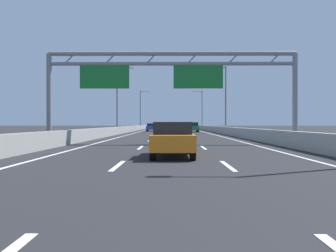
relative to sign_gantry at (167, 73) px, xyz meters
The scene contains 49 objects.
ground_plane 74.22m from the sign_gantry, 89.76° to the left, with size 260.00×260.00×0.00m, color #262628.
lane_dash_left_1 14.36m from the sign_gantry, 96.30° to the right, with size 0.16×3.00×0.01m, color white.
lane_dash_left_2 6.73m from the sign_gantry, 108.49° to the right, with size 0.16×3.00×0.01m, color white.
lane_dash_left_3 6.81m from the sign_gantry, 108.03° to the left, with size 0.16×3.00×0.01m, color white.
lane_dash_left_4 14.48m from the sign_gantry, 96.25° to the left, with size 0.16×3.00×0.01m, color white.
lane_dash_left_5 23.12m from the sign_gantry, 93.76° to the left, with size 0.16×3.00×0.01m, color white.
lane_dash_left_6 31.96m from the sign_gantry, 92.69° to the left, with size 0.16×3.00×0.01m, color white.
lane_dash_left_7 40.88m from the sign_gantry, 92.10° to the left, with size 0.16×3.00×0.01m, color white.
lane_dash_left_8 49.82m from the sign_gantry, 91.72° to the left, with size 0.16×3.00×0.01m, color white.
lane_dash_left_9 58.78m from the sign_gantry, 91.45° to the left, with size 0.16×3.00×0.01m, color white.
lane_dash_left_10 67.75m from the sign_gantry, 91.26° to the left, with size 0.16×3.00×0.01m, color white.
lane_dash_left_11 76.73m from the sign_gantry, 91.11° to the left, with size 0.16×3.00×0.01m, color white.
lane_dash_left_12 85.71m from the sign_gantry, 90.99° to the left, with size 0.16×3.00×0.01m, color white.
lane_dash_left_13 94.70m from the sign_gantry, 90.90° to the left, with size 0.16×3.00×0.01m, color white.
lane_dash_left_14 103.69m from the sign_gantry, 90.82° to the left, with size 0.16×3.00×0.01m, color white.
lane_dash_left_15 112.68m from the sign_gantry, 90.76° to the left, with size 0.16×3.00×0.01m, color white.
lane_dash_left_16 121.67m from the sign_gantry, 90.70° to the left, with size 0.16×3.00×0.01m, color white.
lane_dash_left_17 130.66m from the sign_gantry, 90.65° to the left, with size 0.16×3.00×0.01m, color white.
lane_dash_right_1 14.44m from the sign_gantry, 81.05° to the right, with size 0.16×3.00×0.01m, color white.
lane_dash_right_2 6.90m from the sign_gantry, 64.52° to the right, with size 0.16×3.00×0.01m, color white.
lane_dash_right_3 6.98m from the sign_gantry, 65.12° to the left, with size 0.16×3.00×0.01m, color white.
lane_dash_right_4 14.55m from the sign_gantry, 81.13° to the left, with size 0.16×3.00×0.01m, color white.
lane_dash_right_5 23.17m from the sign_gantry, 84.64° to the left, with size 0.16×3.00×0.01m, color white.
lane_dash_right_6 32.00m from the sign_gantry, 86.17° to the left, with size 0.16×3.00×0.01m, color white.
lane_dash_right_7 40.90m from the sign_gantry, 87.01° to the left, with size 0.16×3.00×0.01m, color white.
lane_dash_right_8 49.84m from the sign_gantry, 87.56° to the left, with size 0.16×3.00×0.01m, color white.
lane_dash_right_9 58.80m from the sign_gantry, 87.93° to the left, with size 0.16×3.00×0.01m, color white.
lane_dash_right_10 67.77m from the sign_gantry, 88.21° to the left, with size 0.16×3.00×0.01m, color white.
lane_dash_right_11 76.74m from the sign_gantry, 88.42° to the left, with size 0.16×3.00×0.01m, color white.
lane_dash_right_12 85.72m from the sign_gantry, 88.58° to the left, with size 0.16×3.00×0.01m, color white.
lane_dash_right_13 94.71m from the sign_gantry, 88.72° to the left, with size 0.16×3.00×0.01m, color white.
lane_dash_right_14 103.70m from the sign_gantry, 88.83° to the left, with size 0.16×3.00×0.01m, color white.
lane_dash_right_15 112.69m from the sign_gantry, 88.92° to the left, with size 0.16×3.00×0.01m, color white.
lane_dash_right_16 121.68m from the sign_gantry, 89.00° to the left, with size 0.16×3.00×0.01m, color white.
lane_dash_right_17 130.67m from the sign_gantry, 89.07° to the left, with size 0.16×3.00×0.01m, color white.
edge_line_left 62.45m from the sign_gantry, 94.55° to the left, with size 0.16×176.00×0.01m, color white.
edge_line_right 62.50m from the sign_gantry, 84.88° to the left, with size 0.16×176.00×0.01m, color white.
barrier_left 84.43m from the sign_gantry, 94.48° to the left, with size 0.45×220.00×0.95m.
barrier_right 84.48m from the sign_gantry, 85.09° to the left, with size 0.45×220.00×0.95m.
sign_gantry is the anchor object (origin of this frame).
streetlamp_left_mid 28.01m from the sign_gantry, 104.79° to the left, with size 2.58×0.28×9.50m.
streetlamp_right_mid 28.18m from the sign_gantry, 73.97° to the left, with size 2.58×0.28×9.50m.
streetlamp_left_far 67.33m from the sign_gantry, 96.10° to the left, with size 2.58×0.28×9.50m.
streetlamp_right_far 67.40m from the sign_gantry, 83.37° to the left, with size 2.58×0.28×9.50m.
blue_car 40.73m from the sign_gantry, 94.52° to the left, with size 1.73×4.24×1.40m.
green_car 34.63m from the sign_gantry, 83.70° to the left, with size 1.79×4.45×1.56m.
silver_car 77.17m from the sign_gantry, 92.45° to the left, with size 1.73×4.28×1.48m.
orange_car 10.93m from the sign_gantry, 88.15° to the right, with size 1.72×4.21×1.45m.
red_car 77.91m from the sign_gantry, 89.69° to the left, with size 1.74×4.38×1.45m.
Camera 1 is at (-0.05, 0.37, 1.39)m, focal length 39.75 mm.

